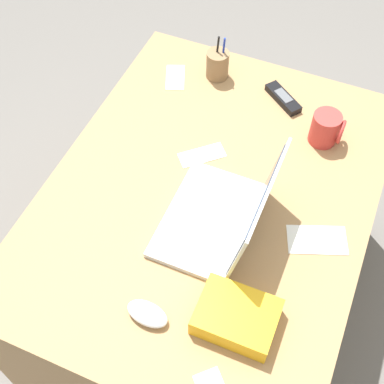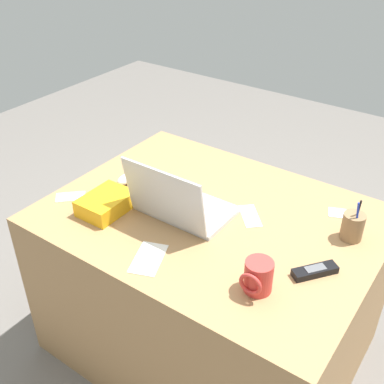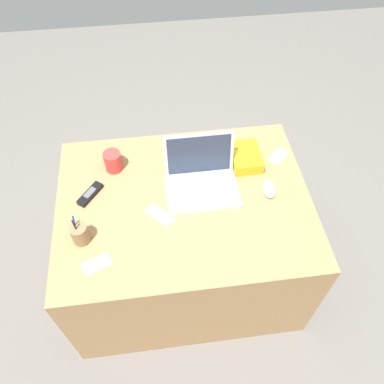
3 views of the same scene
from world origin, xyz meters
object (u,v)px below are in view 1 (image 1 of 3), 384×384
object	(u,v)px
laptop	(223,216)
cordless_phone	(283,98)
computer_mouse	(147,313)
pen_holder	(218,64)
snack_bag	(237,317)
coffee_mug_white	(326,129)

from	to	relation	value
laptop	cordless_phone	size ratio (longest dim) A/B	2.38
computer_mouse	cordless_phone	distance (m)	0.86
laptop	pen_holder	world-z (taller)	laptop
computer_mouse	cordless_phone	xyz separation A→B (m)	(-0.86, 0.09, -0.01)
pen_holder	snack_bag	distance (m)	0.90
pen_holder	snack_bag	bearing A→B (deg)	24.42
cordless_phone	snack_bag	distance (m)	0.80
computer_mouse	snack_bag	distance (m)	0.22
laptop	snack_bag	xyz separation A→B (m)	(0.25, 0.13, -0.02)
pen_holder	computer_mouse	bearing A→B (deg)	10.23
computer_mouse	coffee_mug_white	bearing A→B (deg)	166.38
computer_mouse	snack_bag	world-z (taller)	snack_bag
laptop	coffee_mug_white	size ratio (longest dim) A/B	3.29
computer_mouse	coffee_mug_white	xyz separation A→B (m)	(-0.74, 0.25, 0.04)
cordless_phone	snack_bag	xyz separation A→B (m)	(0.79, 0.12, 0.02)
laptop	snack_bag	bearing A→B (deg)	28.01
laptop	cordless_phone	bearing A→B (deg)	179.09
coffee_mug_white	cordless_phone	size ratio (longest dim) A/B	0.72
cordless_phone	snack_bag	bearing A→B (deg)	8.92
laptop	coffee_mug_white	bearing A→B (deg)	157.33
coffee_mug_white	snack_bag	xyz separation A→B (m)	(0.67, -0.04, -0.02)
cordless_phone	pen_holder	world-z (taller)	pen_holder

